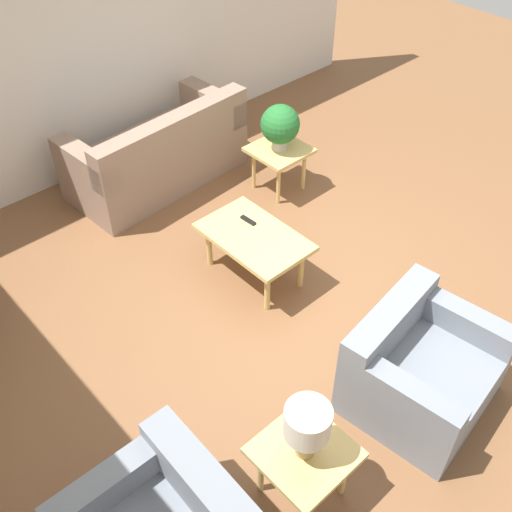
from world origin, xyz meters
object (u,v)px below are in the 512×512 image
(coffee_table, at_px, (254,240))
(potted_plant, at_px, (280,125))
(side_table_plant, at_px, (279,154))
(side_table_lamp, at_px, (304,457))
(table_lamp, at_px, (307,425))
(sofa, at_px, (159,155))
(armchair, at_px, (419,370))

(coffee_table, bearing_deg, potted_plant, -53.37)
(coffee_table, relative_size, side_table_plant, 1.76)
(side_table_plant, distance_m, side_table_lamp, 3.32)
(side_table_plant, relative_size, table_lamp, 1.31)
(potted_plant, height_order, table_lamp, potted_plant)
(side_table_lamp, xyz_separation_m, table_lamp, (0.00, -0.00, 0.35))
(sofa, xyz_separation_m, potted_plant, (-0.92, -0.83, 0.41))
(sofa, distance_m, side_table_plant, 1.24)
(coffee_table, bearing_deg, table_lamp, 146.08)
(coffee_table, bearing_deg, side_table_plant, -53.37)
(side_table_plant, relative_size, potted_plant, 1.16)
(side_table_plant, xyz_separation_m, potted_plant, (-0.00, 0.00, 0.33))
(sofa, distance_m, armchair, 3.46)
(sofa, height_order, table_lamp, table_lamp)
(sofa, distance_m, coffee_table, 1.74)
(side_table_lamp, relative_size, potted_plant, 1.16)
(armchair, xyz_separation_m, potted_plant, (2.53, -1.08, 0.45))
(coffee_table, bearing_deg, armchair, 179.75)
(coffee_table, relative_size, potted_plant, 2.04)
(coffee_table, height_order, potted_plant, potted_plant)
(side_table_plant, xyz_separation_m, side_table_lamp, (-2.48, 2.21, 0.00))
(coffee_table, distance_m, side_table_lamp, 2.03)
(side_table_lamp, distance_m, potted_plant, 3.34)
(armchair, distance_m, side_table_plant, 2.75)
(coffee_table, bearing_deg, side_table_lamp, 146.08)
(side_table_plant, distance_m, table_lamp, 3.34)
(armchair, bearing_deg, table_lamp, 170.53)
(table_lamp, bearing_deg, armchair, -92.18)
(table_lamp, bearing_deg, side_table_lamp, 116.57)
(side_table_lamp, height_order, potted_plant, potted_plant)
(armchair, relative_size, side_table_lamp, 1.99)
(armchair, bearing_deg, side_table_lamp, 170.53)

